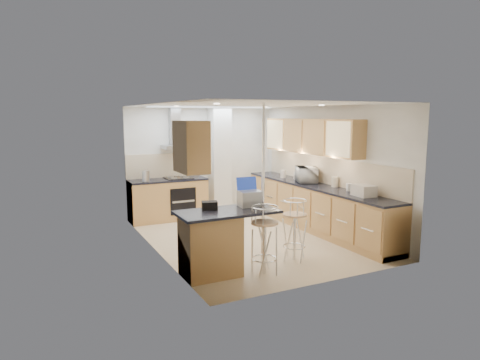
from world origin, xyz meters
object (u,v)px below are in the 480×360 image
microwave (307,175)px  bar_stool_end (294,230)px  laptop (250,199)px  bar_stool_near (264,240)px  bread_bin (364,191)px

microwave → bar_stool_end: bearing=163.0°
laptop → bar_stool_near: laptop is taller
bar_stool_near → laptop: bearing=74.9°
microwave → laptop: bearing=149.6°
microwave → bar_stool_near: (-2.20, -2.10, -0.57)m
microwave → bread_bin: microwave is taller
bar_stool_near → bar_stool_end: size_ratio=1.03×
laptop → bread_bin: 2.21m
laptop → bar_stool_end: bearing=-2.6°
laptop → bread_bin: (2.21, -0.06, -0.04)m
laptop → bar_stool_end: 0.95m
bar_stool_end → laptop: bearing=104.4°
microwave → bread_bin: 1.75m
microwave → laptop: 2.79m
microwave → bread_bin: bearing=-158.1°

